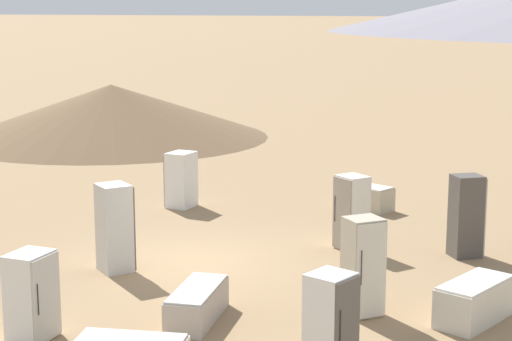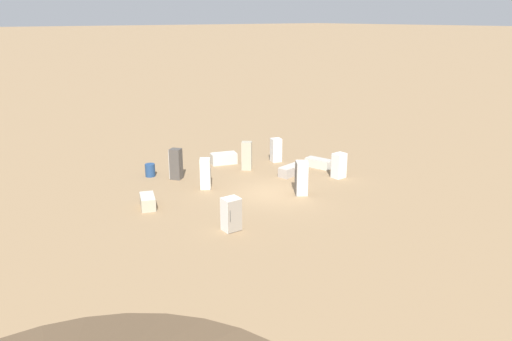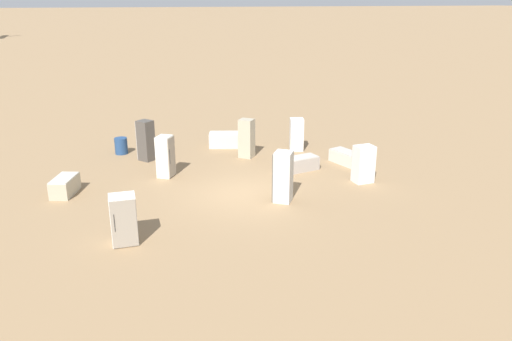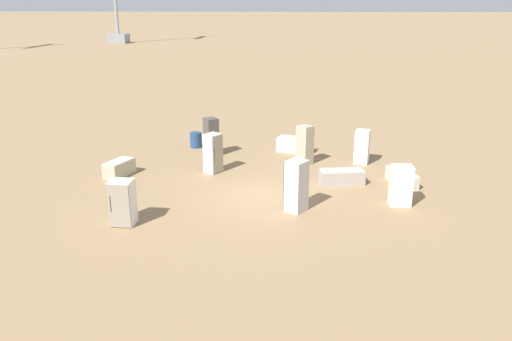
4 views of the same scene
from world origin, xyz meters
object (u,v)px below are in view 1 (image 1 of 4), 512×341
discarded_fridge_6 (181,180)px  discarded_fridge_10 (474,301)px  discarded_fridge_7 (32,296)px  discarded_fridge_3 (363,267)px  discarded_fridge_0 (467,216)px  discarded_fridge_1 (197,304)px  discarded_fridge_2 (331,324)px  discarded_fridge_8 (351,213)px  discarded_fridge_4 (367,197)px  discarded_fridge_9 (115,228)px

discarded_fridge_6 → discarded_fridge_10: 11.06m
discarded_fridge_7 → discarded_fridge_3: bearing=124.0°
discarded_fridge_6 → discarded_fridge_10: discarded_fridge_6 is taller
discarded_fridge_0 → discarded_fridge_1: 7.25m
discarded_fridge_7 → discarded_fridge_10: (-6.90, -3.91, -0.40)m
discarded_fridge_2 → discarded_fridge_6: discarded_fridge_2 is taller
discarded_fridge_3 → discarded_fridge_8: (1.49, -4.15, -0.04)m
discarded_fridge_0 → discarded_fridge_1: bearing=-68.2°
discarded_fridge_1 → discarded_fridge_10: (-4.71, -1.96, 0.07)m
discarded_fridge_2 → discarded_fridge_4: discarded_fridge_2 is taller
discarded_fridge_4 → discarded_fridge_7: size_ratio=1.02×
discarded_fridge_2 → discarded_fridge_8: (1.77, -6.88, 0.08)m
discarded_fridge_7 → discarded_fridge_9: size_ratio=0.81×
discarded_fridge_3 → discarded_fridge_0: bearing=-150.2°
discarded_fridge_7 → discarded_fridge_0: bearing=142.1°
discarded_fridge_0 → discarded_fridge_6: 8.61m
discarded_fridge_8 → discarded_fridge_1: bearing=112.3°
discarded_fridge_10 → discarded_fridge_2: bearing=80.1°
discarded_fridge_10 → discarded_fridge_8: bearing=-28.2°
discarded_fridge_8 → discarded_fridge_10: bearing=167.9°
discarded_fridge_4 → discarded_fridge_8: (-0.77, 4.09, 0.54)m
discarded_fridge_9 → discarded_fridge_10: discarded_fridge_9 is taller
discarded_fridge_9 → discarded_fridge_2: bearing=7.1°
discarded_fridge_8 → discarded_fridge_10: size_ratio=0.95×
discarded_fridge_2 → discarded_fridge_0: bearing=-169.4°
discarded_fridge_0 → discarded_fridge_9: 8.00m
discarded_fridge_4 → discarded_fridge_10: 8.87m
discarded_fridge_3 → discarded_fridge_6: bearing=-88.1°
discarded_fridge_0 → discarded_fridge_6: (8.42, -1.82, -0.16)m
discarded_fridge_3 → discarded_fridge_7: bearing=-11.5°
discarded_fridge_0 → discarded_fridge_9: discarded_fridge_9 is taller
discarded_fridge_3 → discarded_fridge_7: size_ratio=1.19×
discarded_fridge_2 → discarded_fridge_4: 11.27m
discarded_fridge_4 → discarded_fridge_6: size_ratio=1.00×
discarded_fridge_0 → discarded_fridge_4: bearing=-173.1°
discarded_fridge_4 → discarded_fridge_9: bearing=177.5°
discarded_fridge_3 → discarded_fridge_7: 6.00m
discarded_fridge_2 → discarded_fridge_9: size_ratio=0.84×
discarded_fridge_2 → discarded_fridge_7: (5.18, 0.73, -0.03)m
discarded_fridge_2 → discarded_fridge_7: discarded_fridge_2 is taller
discarded_fridge_1 → discarded_fridge_6: bearing=-69.9°
discarded_fridge_2 → discarded_fridge_9: bearing=-101.1°
discarded_fridge_7 → discarded_fridge_8: (-3.41, -7.61, 0.11)m
discarded_fridge_2 → discarded_fridge_6: size_ratio=1.02×
discarded_fridge_1 → discarded_fridge_3: bearing=-161.1°
discarded_fridge_2 → discarded_fridge_7: size_ratio=1.04×
discarded_fridge_8 → discarded_fridge_9: 5.60m
discarded_fridge_2 → discarded_fridge_3: size_ratio=0.87×
discarded_fridge_6 → discarded_fridge_9: size_ratio=0.83×
discarded_fridge_8 → discarded_fridge_7: bearing=100.4°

